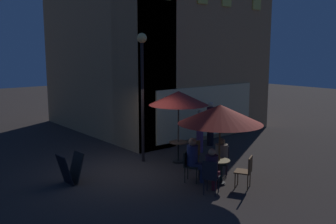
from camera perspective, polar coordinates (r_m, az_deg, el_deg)
name	(u,v)px	position (r m, az deg, el deg)	size (l,w,h in m)	color
ground_plane	(132,171)	(12.11, -5.47, -8.94)	(60.00, 60.00, 0.00)	#322B27
cafe_building	(147,42)	(17.02, -3.22, 10.58)	(7.79, 8.63, 8.34)	tan
street_lamp_near_corner	(142,73)	(12.59, -3.93, 5.96)	(0.33, 0.33, 4.35)	black
menu_sandwich_board	(70,169)	(11.21, -14.59, -8.31)	(0.67, 0.58, 0.87)	black
cafe_table_0	(219,168)	(10.91, 7.74, -8.41)	(0.63, 0.63, 0.71)	black
cafe_table_1	(178,149)	(12.84, 1.58, -5.56)	(0.62, 0.62, 0.73)	black
patio_umbrella_0	(220,114)	(10.54, 7.93, -0.37)	(2.38, 2.38, 2.30)	black
patio_umbrella_1	(179,98)	(12.50, 1.61, 2.09)	(1.99, 1.99, 2.46)	black
cafe_chair_0	(211,175)	(10.07, 6.47, -9.44)	(0.53, 0.53, 0.94)	black
cafe_chair_1	(246,169)	(10.72, 11.80, -8.48)	(0.59, 0.59, 0.90)	brown
cafe_chair_2	(222,158)	(11.64, 8.15, -6.95)	(0.57, 0.57, 0.89)	black
cafe_chair_3	(189,163)	(11.06, 3.23, -7.75)	(0.60, 0.60, 0.89)	black
cafe_chair_4	(193,152)	(12.12, 3.83, -6.03)	(0.45, 0.45, 0.96)	brown
patron_seated_0	(212,168)	(10.16, 6.71, -8.42)	(0.53, 0.47, 1.25)	#4C141E
patron_seated_1	(221,155)	(11.47, 8.10, -6.48)	(0.56, 0.53, 1.19)	black
patron_seated_2	(194,157)	(10.97, 3.96, -6.86)	(0.47, 0.51, 1.30)	#272C4A
patron_standing_3	(200,131)	(14.09, 4.85, -2.87)	(0.31, 0.31, 1.61)	#553665
patron_standing_4	(211,123)	(15.11, 6.47, -1.70)	(0.31, 0.31, 1.77)	black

